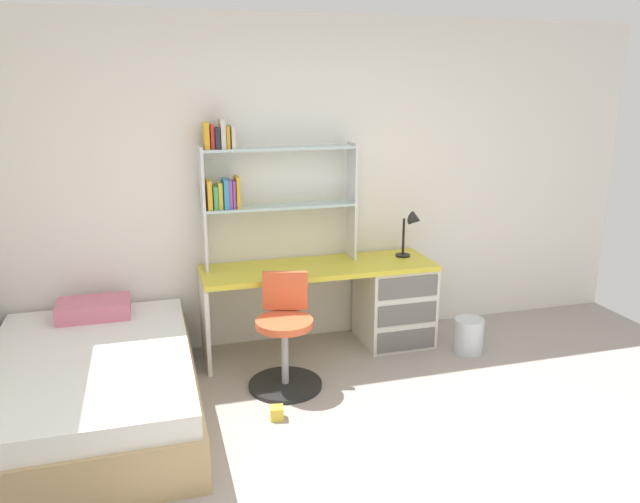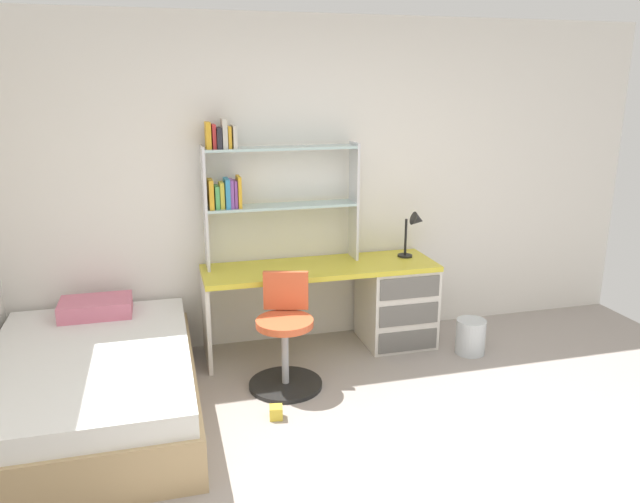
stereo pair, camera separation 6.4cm
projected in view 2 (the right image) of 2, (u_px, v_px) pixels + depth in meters
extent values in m
cube|color=white|center=(313.00, 184.00, 4.91)|extent=(5.75, 0.06, 2.59)
cube|color=gold|center=(321.00, 268.00, 4.75)|extent=(1.83, 0.56, 0.04)
cube|color=silver|center=(396.00, 303.00, 5.01)|extent=(0.54, 0.54, 0.66)
cube|color=silver|center=(206.00, 321.00, 4.62)|extent=(0.03, 0.51, 0.66)
cube|color=#64625E|center=(408.00, 341.00, 4.81)|extent=(0.49, 0.01, 0.17)
cube|color=#64625E|center=(409.00, 315.00, 4.75)|extent=(0.49, 0.01, 0.17)
cube|color=#64625E|center=(410.00, 288.00, 4.69)|extent=(0.49, 0.01, 0.17)
cube|color=silver|center=(205.00, 209.00, 4.56)|extent=(0.02, 0.22, 0.93)
cube|color=silver|center=(354.00, 201.00, 4.85)|extent=(0.02, 0.22, 0.93)
cube|color=silver|center=(282.00, 206.00, 4.71)|extent=(1.15, 0.22, 0.02)
cube|color=silver|center=(281.00, 148.00, 4.59)|extent=(1.15, 0.22, 0.02)
cube|color=gold|center=(211.00, 194.00, 4.54)|extent=(0.03, 0.18, 0.22)
cube|color=#4CA559|center=(217.00, 197.00, 4.56)|extent=(0.03, 0.15, 0.17)
cube|color=yellow|center=(222.00, 195.00, 4.57)|extent=(0.03, 0.13, 0.19)
cube|color=#338CBF|center=(227.00, 193.00, 4.57)|extent=(0.03, 0.17, 0.22)
cube|color=purple|center=(231.00, 193.00, 4.58)|extent=(0.03, 0.15, 0.21)
cube|color=purple|center=(235.00, 194.00, 4.59)|extent=(0.02, 0.13, 0.20)
cube|color=gold|center=(239.00, 192.00, 4.59)|extent=(0.03, 0.16, 0.24)
cube|color=gold|center=(208.00, 135.00, 4.43)|extent=(0.04, 0.15, 0.19)
cube|color=red|center=(214.00, 136.00, 4.44)|extent=(0.03, 0.14, 0.17)
cube|color=#26262D|center=(218.00, 138.00, 4.45)|extent=(0.04, 0.18, 0.15)
cube|color=beige|center=(224.00, 133.00, 4.45)|extent=(0.04, 0.17, 0.21)
cube|color=gold|center=(229.00, 137.00, 4.47)|extent=(0.02, 0.15, 0.16)
cube|color=beige|center=(234.00, 137.00, 4.48)|extent=(0.03, 0.19, 0.17)
cylinder|color=black|center=(405.00, 256.00, 4.99)|extent=(0.12, 0.12, 0.02)
cylinder|color=black|center=(406.00, 237.00, 4.95)|extent=(0.02, 0.02, 0.30)
cone|color=black|center=(418.00, 220.00, 4.88)|extent=(0.12, 0.11, 0.13)
cylinder|color=black|center=(286.00, 384.00, 4.32)|extent=(0.52, 0.52, 0.03)
cylinder|color=#A5A8AD|center=(285.00, 357.00, 4.26)|extent=(0.05, 0.05, 0.46)
cylinder|color=#D85933|center=(285.00, 323.00, 4.19)|extent=(0.40, 0.40, 0.05)
cube|color=#D85933|center=(286.00, 290.00, 4.32)|extent=(0.32, 0.12, 0.28)
cube|color=tan|center=(92.00, 397.00, 3.86)|extent=(1.29, 1.87, 0.31)
cube|color=white|center=(89.00, 364.00, 3.80)|extent=(1.23, 1.81, 0.14)
cube|color=#D8728C|center=(96.00, 307.00, 4.41)|extent=(0.50, 0.32, 0.12)
cylinder|color=silver|center=(471.00, 337.00, 4.83)|extent=(0.23, 0.23, 0.28)
cube|color=gold|center=(276.00, 412.00, 3.90)|extent=(0.10, 0.10, 0.08)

